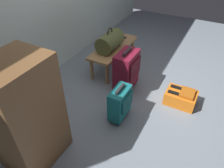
{
  "coord_description": "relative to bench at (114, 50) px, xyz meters",
  "views": [
    {
      "loc": [
        -2.11,
        -0.59,
        1.89
      ],
      "look_at": [
        -0.24,
        0.42,
        0.25
      ],
      "focal_mm": 33.93,
      "sensor_mm": 36.0,
      "label": 1
    }
  ],
  "objects": [
    {
      "name": "backpack_orange",
      "position": [
        -0.35,
        -1.17,
        -0.23
      ],
      "size": [
        0.28,
        0.38,
        0.21
      ],
      "color": "orange",
      "rests_on": "ground"
    },
    {
      "name": "suitcase_small_teal",
      "position": [
        -0.95,
        -0.59,
        -0.08
      ],
      "size": [
        0.32,
        0.18,
        0.46
      ],
      "color": "#14666B",
      "rests_on": "ground"
    },
    {
      "name": "suitcase_upright_burgundy",
      "position": [
        -0.41,
        -0.42,
        -0.01
      ],
      "size": [
        0.38,
        0.25,
        0.61
      ],
      "color": "maroon",
      "rests_on": "ground"
    },
    {
      "name": "ground_plane",
      "position": [
        -0.46,
        -0.77,
        -0.32
      ],
      "size": [
        6.6,
        6.6,
        0.0
      ],
      "primitive_type": "plane",
      "color": "slate"
    },
    {
      "name": "duffel_bag_olive",
      "position": [
        -0.12,
        0.0,
        0.19
      ],
      "size": [
        0.44,
        0.26,
        0.34
      ],
      "color": "#51562D",
      "rests_on": "bench"
    },
    {
      "name": "bench",
      "position": [
        0.0,
        0.0,
        0.0
      ],
      "size": [
        1.0,
        0.36,
        0.38
      ],
      "color": "#A87A4C",
      "rests_on": "ground"
    },
    {
      "name": "side_cabinet",
      "position": [
        -1.8,
        -0.09,
        0.23
      ],
      "size": [
        0.56,
        0.44,
        1.1
      ],
      "color": "brown",
      "rests_on": "ground"
    },
    {
      "name": "cell_phone",
      "position": [
        0.34,
        0.03,
        0.06
      ],
      "size": [
        0.07,
        0.14,
        0.01
      ],
      "color": "#191E4C",
      "rests_on": "bench"
    }
  ]
}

